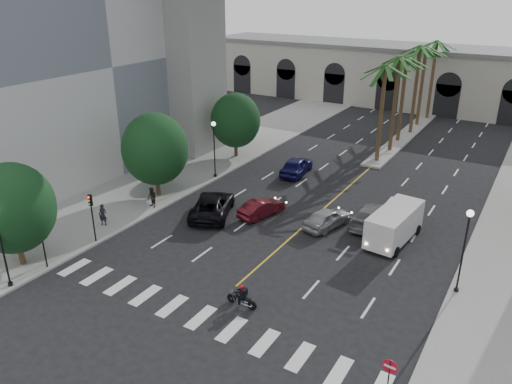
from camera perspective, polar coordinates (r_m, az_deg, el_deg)
name	(u,v)px	position (r m, az deg, el deg)	size (l,w,h in m)	color
ground	(217,303)	(28.96, -4.51, -12.56)	(140.00, 140.00, 0.00)	black
sidewalk_left	(178,173)	(47.72, -8.90, 2.12)	(8.00, 100.00, 0.15)	gray
median	(404,137)	(61.04, 16.57, 6.07)	(2.00, 24.00, 0.20)	gray
building_left	(50,57)	(51.82, -22.47, 14.07)	(16.50, 32.50, 20.60)	silver
pier_building	(441,79)	(76.37, 20.41, 12.06)	(71.00, 10.50, 8.50)	#B4AEA2
palm_a	(385,71)	(49.67, 14.58, 13.29)	(3.20, 3.20, 10.30)	#47331E
palm_b	(399,62)	(53.41, 16.04, 14.07)	(3.20, 3.20, 10.60)	#47331E
palm_c	(407,62)	(57.38, 16.83, 14.07)	(3.20, 3.20, 10.10)	#47331E
palm_d	(420,51)	(61.05, 18.26, 15.09)	(3.20, 3.20, 10.90)	#47331E
palm_e	(426,51)	(65.03, 18.86, 15.02)	(3.20, 3.20, 10.40)	#47331E
palm_f	(437,45)	(68.83, 19.94, 15.49)	(3.20, 3.20, 10.70)	#47331E
street_tree_near	(12,208)	(33.88, -26.13, -1.68)	(5.20, 5.20, 6.89)	#382616
street_tree_mid	(155,149)	(41.58, -11.46, 4.84)	(5.44, 5.44, 7.21)	#382616
street_tree_far	(236,120)	(50.77, -2.36, 8.18)	(5.04, 5.04, 6.68)	#382616
lamp_post_left_near	(0,240)	(32.02, -27.18, -4.88)	(0.40, 0.40, 5.35)	black
lamp_post_left_far	(214,145)	(45.34, -4.80, 5.41)	(0.40, 0.40, 5.35)	black
lamp_post_right	(465,245)	(30.34, 22.73, -5.56)	(0.40, 0.40, 5.35)	black
traffic_signal_near	(41,234)	(33.41, -23.34, -4.40)	(0.25, 0.18, 3.65)	black
traffic_signal_far	(92,210)	(35.56, -18.27, -1.98)	(0.25, 0.18, 3.65)	black
motorcycle_rider	(243,297)	(28.30, -1.55, -11.90)	(1.92, 0.52, 1.38)	black
car_a	(327,218)	(37.13, 8.14, -2.96)	(1.72, 4.27, 1.45)	#9B9C9F
car_b	(261,208)	(38.51, 0.62, -1.84)	(1.40, 4.01, 1.32)	#4C0F16
car_c	(212,205)	(38.75, -5.01, -1.51)	(2.72, 5.89, 1.64)	black
car_d	(372,216)	(38.07, 13.06, -2.65)	(2.08, 5.13, 1.49)	slate
car_e	(296,166)	(47.06, 4.63, 3.01)	(1.98, 4.91, 1.67)	#110F48
cargo_van	(394,224)	(35.80, 15.52, -3.54)	(2.74, 5.82, 2.40)	silver
pedestrian_a	(103,215)	(38.38, -17.11, -2.51)	(0.60, 0.39, 1.64)	black
pedestrian_b	(152,198)	(40.42, -11.80, -0.62)	(0.80, 0.63, 1.66)	black
do_not_enter_sign	(389,374)	(22.40, 14.96, -19.49)	(0.66, 0.07, 2.67)	black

